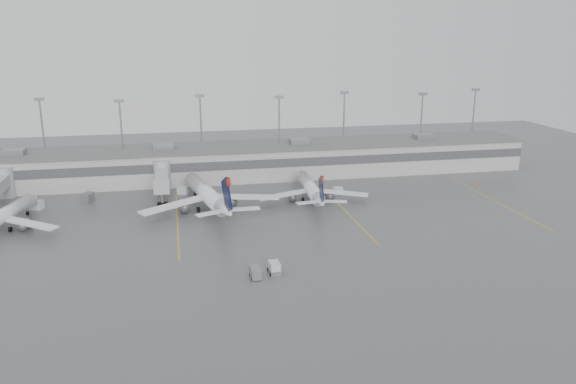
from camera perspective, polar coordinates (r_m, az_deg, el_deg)
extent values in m
plane|color=#4E4E50|center=(93.10, -0.05, -7.13)|extent=(260.00, 260.00, 0.00)
cube|color=#A9A9A4|center=(146.60, -4.59, 3.10)|extent=(150.00, 16.00, 8.00)
cube|color=#47474C|center=(138.59, -4.18, 2.78)|extent=(150.00, 0.15, 2.20)
cube|color=#606060|center=(145.75, -4.62, 4.65)|extent=(152.00, 17.00, 0.30)
cube|color=slate|center=(149.48, -26.08, 3.65)|extent=(5.00, 4.00, 1.30)
cube|color=slate|center=(159.41, 13.59, 5.51)|extent=(5.00, 4.00, 1.30)
cylinder|color=gray|center=(157.20, -23.56, 4.93)|extent=(0.44, 0.44, 20.00)
cube|color=slate|center=(155.81, -23.97, 8.60)|extent=(2.40, 0.50, 0.80)
cylinder|color=gray|center=(146.91, -16.47, 4.91)|extent=(0.44, 0.44, 20.00)
cube|color=slate|center=(145.41, -16.79, 8.86)|extent=(2.40, 0.50, 0.80)
cylinder|color=gray|center=(153.89, -8.80, 5.86)|extent=(0.44, 0.44, 20.00)
cube|color=slate|center=(152.46, -8.96, 9.63)|extent=(2.40, 0.50, 0.80)
cylinder|color=gray|center=(148.83, -0.89, 5.70)|extent=(0.44, 0.44, 20.00)
cube|color=slate|center=(147.35, -0.91, 9.61)|extent=(2.40, 0.50, 0.80)
cylinder|color=gray|center=(160.78, 5.67, 6.40)|extent=(0.44, 0.44, 20.00)
cube|color=slate|center=(159.41, 5.77, 10.01)|extent=(2.40, 0.50, 0.80)
cylinder|color=gray|center=(160.99, 13.32, 6.06)|extent=(0.44, 0.44, 20.00)
cube|color=slate|center=(159.63, 13.55, 9.67)|extent=(2.40, 0.50, 0.80)
cylinder|color=gray|center=(176.68, 18.25, 6.54)|extent=(0.44, 0.44, 20.00)
cube|color=slate|center=(175.44, 18.54, 9.82)|extent=(2.40, 0.50, 0.80)
cylinder|color=#A3A5A8|center=(143.18, -26.77, 0.89)|extent=(4.00, 4.00, 7.00)
cylinder|color=#A3A5A8|center=(137.97, -12.64, 1.73)|extent=(4.00, 4.00, 7.00)
cube|color=#A3A5A8|center=(131.47, -12.70, 1.38)|extent=(2.80, 13.00, 2.60)
cube|color=#A3A5A8|center=(124.22, -12.73, 0.53)|extent=(3.40, 2.40, 3.00)
cylinder|color=gray|center=(125.00, -12.65, -0.75)|extent=(0.70, 0.70, 2.80)
cube|color=black|center=(125.30, -12.62, -1.21)|extent=(2.20, 1.20, 0.70)
cube|color=gold|center=(113.93, -11.17, -3.04)|extent=(0.25, 40.00, 0.01)
cube|color=gold|center=(119.07, 5.91, -1.98)|extent=(0.25, 40.00, 0.01)
cube|color=gold|center=(133.50, 20.41, -0.94)|extent=(0.25, 40.00, 0.01)
cylinder|color=white|center=(120.56, -26.88, -2.09)|extent=(7.88, 20.05, 2.73)
cone|color=white|center=(129.95, -24.44, -0.57)|extent=(3.30, 3.18, 2.73)
cube|color=white|center=(115.56, -24.72, -2.93)|extent=(11.21, 8.46, 0.32)
cylinder|color=black|center=(127.98, -24.95, -1.96)|extent=(0.52, 0.87, 0.82)
cylinder|color=black|center=(118.77, -26.38, -3.41)|extent=(0.66, 1.07, 1.00)
cylinder|color=white|center=(121.13, -8.34, -0.11)|extent=(8.19, 24.61, 3.33)
cone|color=white|center=(134.04, -9.88, 1.39)|extent=(3.89, 3.72, 3.33)
cone|color=white|center=(107.37, -6.28, -1.89)|extent=(4.38, 6.11, 3.33)
cube|color=white|center=(116.81, -11.60, -1.33)|extent=(13.98, 9.65, 0.39)
cube|color=white|center=(120.64, -4.37, -0.49)|extent=(14.67, 4.47, 0.39)
cube|color=black|center=(105.92, -6.24, -0.31)|extent=(1.59, 6.19, 7.27)
cube|color=#B8220E|center=(103.82, -6.06, 1.01)|extent=(0.78, 2.27, 2.11)
cylinder|color=black|center=(131.23, -9.43, -0.18)|extent=(0.58, 1.06, 1.00)
cylinder|color=black|center=(119.30, -9.09, -1.76)|extent=(0.74, 1.30, 1.22)
cylinder|color=black|center=(120.44, -6.94, -1.50)|extent=(0.74, 1.30, 1.22)
cylinder|color=white|center=(126.40, 2.28, 0.47)|extent=(4.12, 20.51, 2.78)
cone|color=white|center=(137.34, 1.45, 1.74)|extent=(2.94, 2.77, 2.78)
cone|color=white|center=(114.67, 3.34, -0.98)|extent=(3.08, 4.80, 2.78)
cube|color=white|center=(123.19, -0.49, -0.29)|extent=(12.26, 5.28, 0.32)
cube|color=white|center=(125.42, 5.40, -0.06)|extent=(12.07, 6.71, 0.32)
cube|color=black|center=(113.48, 3.41, 0.25)|extent=(0.62, 5.22, 6.06)
cube|color=#B8220E|center=(111.71, 3.55, 1.27)|extent=(0.40, 1.89, 1.76)
cylinder|color=black|center=(134.94, 1.66, 0.44)|extent=(0.38, 0.85, 0.83)
cylinder|color=black|center=(124.96, 1.54, -0.79)|extent=(0.48, 1.04, 1.02)
cylinder|color=black|center=(125.62, 3.29, -0.72)|extent=(0.48, 1.04, 1.02)
cube|color=silver|center=(88.74, -1.39, -7.69)|extent=(1.67, 2.54, 1.84)
cube|color=slate|center=(88.97, -1.39, -8.02)|extent=(1.90, 2.96, 0.72)
cylinder|color=black|center=(89.74, -2.06, -7.86)|extent=(0.26, 0.59, 0.57)
cylinder|color=black|center=(90.09, -1.03, -7.75)|extent=(0.26, 0.59, 0.57)
cylinder|color=black|center=(87.92, -1.76, -8.38)|extent=(0.26, 0.59, 0.57)
cylinder|color=black|center=(88.27, -0.71, -8.27)|extent=(0.26, 0.59, 0.57)
cube|color=slate|center=(87.21, -3.34, -8.17)|extent=(1.67, 2.74, 1.61)
cylinder|color=black|center=(88.21, -3.89, -8.34)|extent=(0.24, 0.54, 0.53)
cylinder|color=black|center=(86.75, -2.77, -8.76)|extent=(0.24, 0.54, 0.53)
cube|color=silver|center=(131.22, -24.19, -1.20)|extent=(3.14, 2.61, 1.90)
cube|color=silver|center=(133.29, -10.65, 0.17)|extent=(2.84, 2.33, 1.73)
cube|color=silver|center=(131.50, 5.03, 0.15)|extent=(2.51, 1.91, 1.61)
cube|color=slate|center=(132.79, -19.69, -0.52)|extent=(2.84, 3.54, 1.92)
cone|color=orange|center=(129.78, -26.55, -1.94)|extent=(0.46, 0.46, 0.74)
cone|color=orange|center=(126.88, -11.64, -0.93)|extent=(0.44, 0.44, 0.71)
cone|color=orange|center=(130.10, -0.33, -0.18)|extent=(0.42, 0.42, 0.66)
cone|color=orange|center=(148.28, 18.70, 1.01)|extent=(0.50, 0.50, 0.80)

